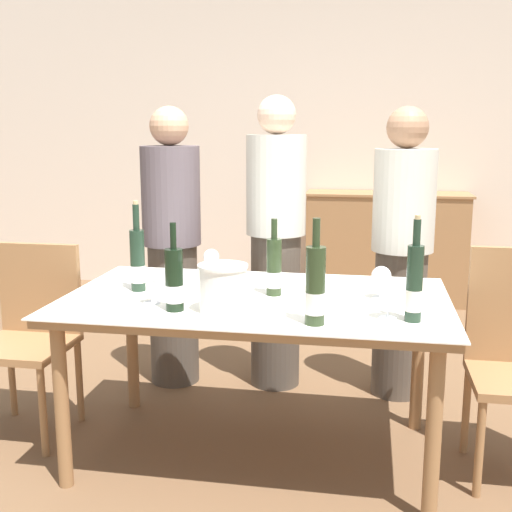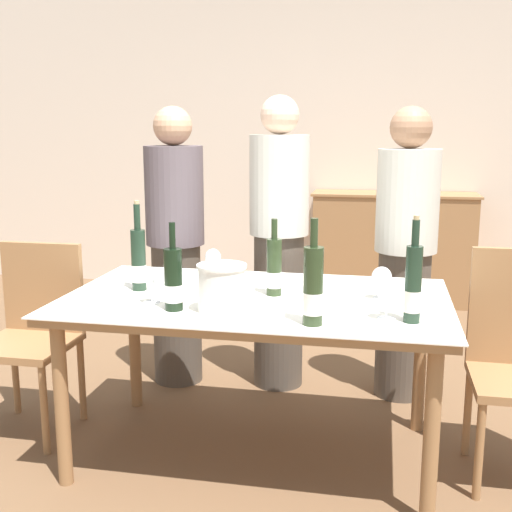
# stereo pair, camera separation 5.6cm
# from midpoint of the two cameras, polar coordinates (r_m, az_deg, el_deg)

# --- Properties ---
(ground_plane) EXTENTS (12.00, 12.00, 0.00)m
(ground_plane) POSITION_cam_midpoint_polar(r_m,az_deg,el_deg) (3.07, -0.55, -17.16)
(ground_plane) COLOR brown
(back_wall) EXTENTS (8.00, 0.10, 2.80)m
(back_wall) POSITION_cam_midpoint_polar(r_m,az_deg,el_deg) (5.81, 5.20, 10.62)
(back_wall) COLOR beige
(back_wall) RESTS_ON ground_plane
(sideboard_cabinet) EXTENTS (1.37, 0.46, 0.93)m
(sideboard_cabinet) POSITION_cam_midpoint_polar(r_m,az_deg,el_deg) (5.59, 11.15, 0.80)
(sideboard_cabinet) COLOR #996B42
(sideboard_cabinet) RESTS_ON ground_plane
(dining_table) EXTENTS (1.66, 0.98, 0.74)m
(dining_table) POSITION_cam_midpoint_polar(r_m,az_deg,el_deg) (2.81, -0.57, -5.01)
(dining_table) COLOR #996B42
(dining_table) RESTS_ON ground_plane
(ice_bucket) EXTENTS (0.20, 0.20, 0.19)m
(ice_bucket) POSITION_cam_midpoint_polar(r_m,az_deg,el_deg) (2.55, -3.59, -2.74)
(ice_bucket) COLOR white
(ice_bucket) RESTS_ON dining_table
(wine_bottle_0) EXTENTS (0.07, 0.07, 0.41)m
(wine_bottle_0) POSITION_cam_midpoint_polar(r_m,az_deg,el_deg) (2.92, -11.02, -0.41)
(wine_bottle_0) COLOR #1E3323
(wine_bottle_0) RESTS_ON dining_table
(wine_bottle_1) EXTENTS (0.08, 0.08, 0.40)m
(wine_bottle_1) POSITION_cam_midpoint_polar(r_m,az_deg,el_deg) (2.38, 4.62, -2.82)
(wine_bottle_1) COLOR #28381E
(wine_bottle_1) RESTS_ON dining_table
(wine_bottle_2) EXTENTS (0.07, 0.07, 0.34)m
(wine_bottle_2) POSITION_cam_midpoint_polar(r_m,az_deg,el_deg) (2.79, 1.04, -1.10)
(wine_bottle_2) COLOR #28381E
(wine_bottle_2) RESTS_ON dining_table
(wine_bottle_3) EXTENTS (0.06, 0.06, 0.41)m
(wine_bottle_3) POSITION_cam_midpoint_polar(r_m,az_deg,el_deg) (2.47, 13.27, -2.48)
(wine_bottle_3) COLOR #1E3323
(wine_bottle_3) RESTS_ON dining_table
(wine_bottle_4) EXTENTS (0.07, 0.07, 0.36)m
(wine_bottle_4) POSITION_cam_midpoint_polar(r_m,az_deg,el_deg) (2.58, -7.89, -2.24)
(wine_bottle_4) COLOR black
(wine_bottle_4) RESTS_ON dining_table
(wine_glass_0) EXTENTS (0.08, 0.08, 0.14)m
(wine_glass_0) POSITION_cam_midpoint_polar(r_m,az_deg,el_deg) (3.16, -4.50, -0.16)
(wine_glass_0) COLOR white
(wine_glass_0) RESTS_ON dining_table
(wine_glass_1) EXTENTS (0.08, 0.08, 0.15)m
(wine_glass_1) POSITION_cam_midpoint_polar(r_m,az_deg,el_deg) (2.50, 11.08, -3.15)
(wine_glass_1) COLOR white
(wine_glass_1) RESTS_ON dining_table
(wine_glass_2) EXTENTS (0.09, 0.09, 0.14)m
(wine_glass_2) POSITION_cam_midpoint_polar(r_m,az_deg,el_deg) (2.79, 10.51, -1.84)
(wine_glass_2) COLOR white
(wine_glass_2) RESTS_ON dining_table
(wine_glass_3) EXTENTS (0.07, 0.07, 0.15)m
(wine_glass_3) POSITION_cam_midpoint_polar(r_m,az_deg,el_deg) (2.70, -9.88, -1.99)
(wine_glass_3) COLOR white
(wine_glass_3) RESTS_ON dining_table
(chair_left_end) EXTENTS (0.42, 0.42, 0.91)m
(chair_left_end) POSITION_cam_midpoint_polar(r_m,az_deg,el_deg) (3.32, -19.82, -5.86)
(chair_left_end) COLOR #996B42
(chair_left_end) RESTS_ON ground_plane
(person_host) EXTENTS (0.33, 0.33, 1.58)m
(person_host) POSITION_cam_midpoint_polar(r_m,az_deg,el_deg) (3.68, -7.89, 0.72)
(person_host) COLOR #51473D
(person_host) RESTS_ON ground_plane
(person_guest_left) EXTENTS (0.33, 0.33, 1.64)m
(person_guest_left) POSITION_cam_midpoint_polar(r_m,az_deg,el_deg) (3.59, 1.33, 1.05)
(person_guest_left) COLOR #51473D
(person_guest_left) RESTS_ON ground_plane
(person_guest_right) EXTENTS (0.33, 0.33, 1.58)m
(person_guest_right) POSITION_cam_midpoint_polar(r_m,az_deg,el_deg) (3.55, 12.40, 0.12)
(person_guest_right) COLOR #51473D
(person_guest_right) RESTS_ON ground_plane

